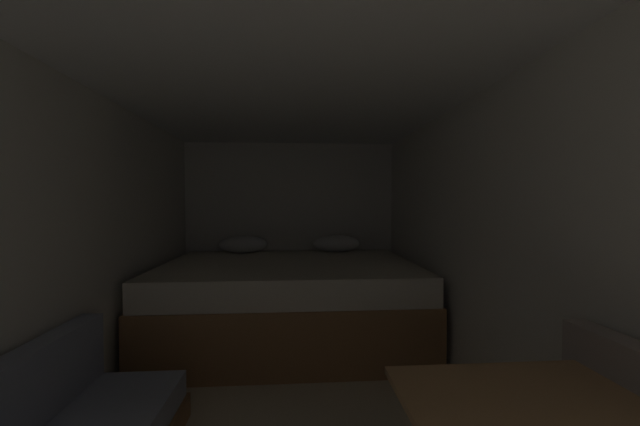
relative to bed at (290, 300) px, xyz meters
name	(u,v)px	position (x,y,z in m)	size (l,w,h in m)	color
wall_back	(290,228)	(0.00, 0.93, 0.65)	(2.63, 0.05, 2.08)	silver
wall_left	(54,258)	(-1.29, -1.42, 0.65)	(0.05, 4.66, 2.08)	silver
wall_right	(499,253)	(1.29, -1.42, 0.65)	(0.05, 4.66, 2.08)	silver
ceiling_slab	(286,71)	(0.00, -1.42, 1.72)	(2.63, 4.66, 0.05)	white
bed	(290,300)	(0.00, 0.00, 0.00)	(2.41, 1.74, 0.97)	olive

